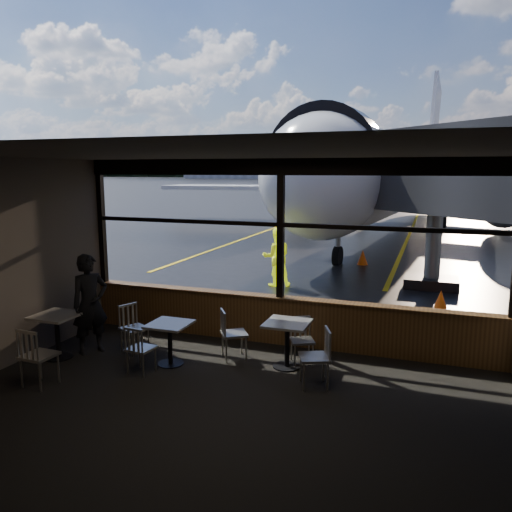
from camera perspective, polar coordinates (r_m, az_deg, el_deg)
The scene contains 31 objects.
ground_plane at distance 128.85m, azimuth 18.70°, elevation 7.81°, with size 520.00×520.00×0.00m, color black.
carpet_floor at distance 7.16m, azimuth -4.67°, elevation -17.54°, with size 8.00×6.00×0.01m, color black.
ceiling at distance 6.36m, azimuth -5.12°, elevation 11.63°, with size 8.00×6.00×0.04m, color #38332D.
wall_back at distance 4.14m, azimuth -22.84°, elevation -12.85°, with size 8.00×0.04×3.50m, color #524941.
window_sill at distance 9.60m, azimuth 2.74°, elevation -7.44°, with size 8.00×0.28×0.90m, color #4D3017.
window_header at distance 9.17m, azimuth 2.89°, elevation 10.14°, with size 8.00×0.18×0.30m, color black.
mullion_left at distance 11.04m, azimuth -17.22°, elevation 3.68°, with size 0.12×0.12×2.60m, color black.
mullion_centre at distance 9.24m, azimuth 2.83°, elevation 2.99°, with size 0.12×0.12×2.60m, color black.
window_transom at distance 9.22m, azimuth 2.84°, elevation 3.61°, with size 8.00×0.10×0.08m, color black.
airliner at distance 29.77m, azimuth 16.40°, elevation 13.96°, with size 30.88×37.05×11.32m, color white, non-canonical shape.
jet_bridge at distance 14.34m, azimuth 23.52°, elevation 5.15°, with size 8.75×10.70×4.67m, color #28282A, non-canonical shape.
cafe_table_near at distance 8.51m, azimuth 3.58°, elevation -10.11°, with size 0.72×0.72×0.80m, color #A49F97, non-canonical shape.
cafe_table_mid at distance 8.74m, azimuth -9.79°, elevation -9.88°, with size 0.67×0.67×0.74m, color #9C9690, non-canonical shape.
cafe_table_left at distance 9.56m, azimuth -21.73°, elevation -8.52°, with size 0.73×0.73×0.80m, color #A8A39A, non-canonical shape.
chair_near_e at distance 7.81m, azimuth 6.67°, elevation -11.50°, with size 0.51×0.51×0.93m, color beige, non-canonical shape.
chair_near_w at distance 8.86m, azimuth -2.52°, elevation -8.91°, with size 0.49×0.49×0.90m, color #BCB7AA, non-canonical shape.
chair_near_n at distance 8.69m, azimuth 5.30°, elevation -9.67°, with size 0.44×0.44×0.80m, color #B6B1A4, non-canonical shape.
chair_mid_s at distance 8.49m, azimuth -13.00°, elevation -10.31°, with size 0.45×0.45×0.82m, color #AEAA9D, non-canonical shape.
chair_mid_w at distance 9.41m, azimuth -13.71°, elevation -8.11°, with size 0.48×0.48×0.89m, color #ACA79B, non-canonical shape.
chair_left_s at distance 8.47m, azimuth -23.54°, elevation -10.45°, with size 0.52×0.52×0.96m, color beige, non-canonical shape.
passenger at distance 9.50m, azimuth -18.43°, elevation -5.24°, with size 0.66×0.44×1.82m, color black.
ground_crew at distance 14.29m, azimuth 2.36°, elevation -0.11°, with size 0.81×0.63×1.67m, color #BFF219.
cone_nose at distance 17.97m, azimuth 12.09°, elevation -0.14°, with size 0.38×0.38×0.52m, color #F85A07.
cone_wing at distance 30.74m, azimuth 3.21°, elevation 4.14°, with size 0.40×0.40×0.56m, color #FF6108.
hangar_left at distance 202.29m, azimuth -1.36°, elevation 10.41°, with size 45.00×18.00×11.00m, color silver, non-canonical shape.
hangar_mid at distance 193.80m, azimuth 19.22°, elevation 9.75°, with size 38.00×15.00×10.00m, color silver, non-canonical shape.
fuel_tank_a at distance 193.55m, azimuth 10.14°, elevation 9.55°, with size 8.00×8.00×6.00m, color silver.
fuel_tank_b at distance 192.12m, azimuth 13.12°, elevation 9.45°, with size 8.00×8.00×6.00m, color silver.
fuel_tank_c at distance 191.20m, azimuth 16.14°, elevation 9.32°, with size 8.00×8.00×6.00m, color silver.
treeline at distance 218.81m, azimuth 19.32°, elevation 9.95°, with size 360.00×3.00×12.00m, color black.
cone_extra at distance 12.93m, azimuth 20.36°, elevation -4.61°, with size 0.31×0.31×0.43m, color #E95307.
Camera 1 is at (2.66, -8.78, 3.29)m, focal length 35.00 mm.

